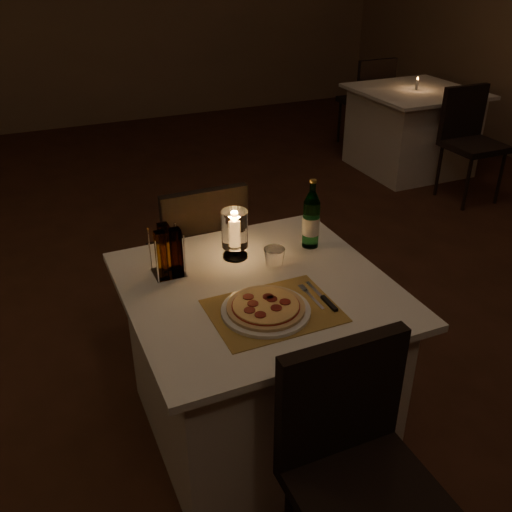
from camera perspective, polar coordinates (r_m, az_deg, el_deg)
name	(u,v)px	position (r m, az deg, el deg)	size (l,w,h in m)	color
floor	(203,419)	(2.72, -5.34, -15.89)	(8.00, 10.00, 0.02)	#442315
main_table	(258,360)	(2.41, 0.19, -10.38)	(1.00, 1.00, 0.74)	white
chair_near	(354,455)	(1.84, 9.81, -19.00)	(0.42, 0.42, 0.90)	black
chair_far	(200,249)	(2.87, -5.60, 0.72)	(0.42, 0.42, 0.90)	black
placemat	(273,311)	(2.05, 1.75, -5.49)	(0.45, 0.34, 0.00)	#AE863C
plate	(266,311)	(2.03, 0.99, -5.47)	(0.32, 0.32, 0.01)	white
pizza	(266,307)	(2.02, 0.98, -5.09)	(0.28, 0.28, 0.02)	#D8B77F
fork	(310,295)	(2.14, 5.38, -3.90)	(0.02, 0.18, 0.00)	silver
knife	(326,300)	(2.11, 7.01, -4.43)	(0.02, 0.22, 0.01)	black
tumbler	(274,258)	(2.29, 1.84, -0.23)	(0.09, 0.09, 0.09)	white
water_bottle	(311,220)	(2.43, 5.53, 3.59)	(0.07, 0.07, 0.30)	#5DAE71
hurricane_candle	(235,231)	(2.33, -2.15, 2.55)	(0.11, 0.11, 0.21)	white
cruet_caddy	(168,253)	(2.24, -8.83, 0.27)	(0.12, 0.12, 0.21)	white
neighbor_table_right	(411,130)	(5.56, 15.23, 12.07)	(1.00, 1.00, 0.74)	white
neighbor_chair_ra	(469,132)	(5.00, 20.50, 11.53)	(0.42, 0.42, 0.90)	black
neighbor_chair_rb	(369,94)	(6.07, 11.26, 15.61)	(0.42, 0.42, 0.90)	black
neighbor_candle_right	(417,84)	(5.46, 15.81, 16.22)	(0.03, 0.03, 0.11)	white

